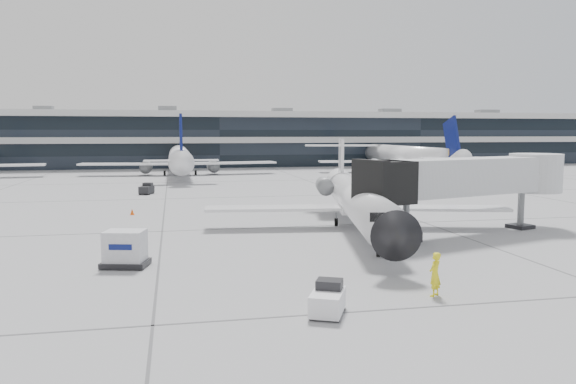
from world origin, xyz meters
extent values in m
plane|color=gray|center=(0.00, 0.00, 0.00)|extent=(220.00, 220.00, 0.00)
cube|color=black|center=(0.00, 82.00, 5.00)|extent=(170.00, 22.00, 10.00)
cylinder|color=white|center=(3.81, -2.33, 2.12)|extent=(6.71, 22.19, 2.49)
cone|color=black|center=(1.43, -14.45, 2.12)|extent=(2.94, 3.01, 2.49)
cone|color=white|center=(6.23, 9.97, 2.40)|extent=(2.89, 3.35, 2.36)
cube|color=white|center=(-1.89, -0.27, 1.47)|extent=(10.36, 3.63, 0.20)
cube|color=white|center=(9.87, -2.59, 1.47)|extent=(10.41, 4.96, 0.20)
cylinder|color=slate|center=(3.46, 5.44, 2.49)|extent=(1.96, 3.34, 1.38)
cylinder|color=slate|center=(7.08, 4.73, 2.49)|extent=(1.96, 3.34, 1.38)
cube|color=white|center=(6.12, 9.42, 4.33)|extent=(0.72, 2.40, 4.15)
cube|color=white|center=(6.19, 9.78, 5.81)|extent=(6.80, 2.73, 0.15)
cylinder|color=black|center=(2.12, -10.93, 0.26)|extent=(0.26, 0.54, 0.52)
cylinder|color=black|center=(2.81, -0.26, 0.29)|extent=(0.33, 0.62, 0.59)
cylinder|color=black|center=(5.52, -0.79, 0.29)|extent=(0.33, 0.62, 0.59)
cube|color=silver|center=(10.39, -5.58, 4.04)|extent=(13.35, 6.31, 2.44)
cube|color=black|center=(3.92, -7.54, 3.94)|extent=(3.20, 3.58, 2.63)
cylinder|color=slate|center=(5.45, -7.07, 1.31)|extent=(0.41, 0.41, 2.63)
cube|color=black|center=(5.45, -7.07, 0.33)|extent=(2.00, 1.75, 0.66)
cylinder|color=slate|center=(15.79, -3.96, 1.41)|extent=(0.47, 0.47, 2.82)
cylinder|color=silver|center=(17.14, -3.55, 4.04)|extent=(3.76, 3.76, 2.82)
imported|color=yellow|center=(1.77, -18.62, 0.96)|extent=(0.83, 0.80, 1.92)
cube|color=white|center=(-3.41, -20.06, 0.50)|extent=(1.90, 2.30, 0.81)
cube|color=black|center=(-3.22, -19.65, 1.04)|extent=(1.24, 1.16, 0.45)
cylinder|color=black|center=(-3.56, -19.20, 0.20)|extent=(0.31, 0.43, 0.40)
cylinder|color=black|center=(-2.66, -19.61, 0.20)|extent=(0.31, 0.43, 0.40)
cylinder|color=black|center=(-4.16, -20.51, 0.20)|extent=(0.31, 0.43, 0.40)
cylinder|color=black|center=(-3.26, -20.93, 0.20)|extent=(0.31, 0.43, 0.40)
cube|color=black|center=(-11.69, -10.45, 0.18)|extent=(2.64, 2.20, 0.28)
cube|color=white|center=(-11.69, -10.45, 1.12)|extent=(2.30, 1.93, 1.60)
cone|color=#FF570D|center=(-12.65, 8.74, 0.27)|extent=(0.34, 0.34, 0.53)
cube|color=#FF570D|center=(-12.65, 8.74, 0.01)|extent=(0.37, 0.37, 0.03)
cube|color=black|center=(-12.16, 25.16, 0.50)|extent=(1.76, 2.27, 0.82)
cube|color=black|center=(-12.01, 25.58, 1.04)|extent=(1.21, 1.09, 0.45)
cylinder|color=black|center=(-12.40, 26.00, 0.20)|extent=(0.28, 0.43, 0.40)
cylinder|color=black|center=(-11.45, 25.68, 0.20)|extent=(0.28, 0.43, 0.40)
cylinder|color=black|center=(-12.87, 24.63, 0.20)|extent=(0.28, 0.43, 0.40)
cylinder|color=black|center=(-11.93, 24.31, 0.20)|extent=(0.28, 0.43, 0.40)
camera|label=1|loc=(-9.15, -40.41, 7.02)|focal=35.00mm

